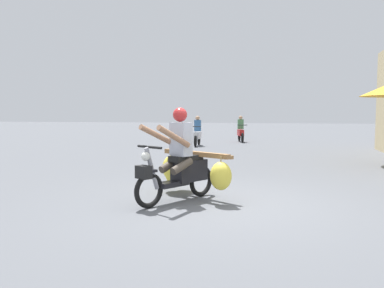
% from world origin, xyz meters
% --- Properties ---
extents(ground_plane, '(120.00, 120.00, 0.00)m').
position_xyz_m(ground_plane, '(0.00, 0.00, 0.00)').
color(ground_plane, '#56595E').
extents(motorbike_main_loaded, '(1.58, 2.01, 1.58)m').
position_xyz_m(motorbike_main_loaded, '(-0.77, 0.41, 0.55)').
color(motorbike_main_loaded, black).
rests_on(motorbike_main_loaded, ground).
extents(motorbike_distant_ahead_left, '(0.66, 1.58, 1.40)m').
position_xyz_m(motorbike_distant_ahead_left, '(-1.57, 14.29, 0.57)').
color(motorbike_distant_ahead_left, black).
rests_on(motorbike_distant_ahead_left, ground).
extents(motorbike_distant_ahead_right, '(0.50, 1.62, 1.40)m').
position_xyz_m(motorbike_distant_ahead_right, '(-3.18, 11.19, 0.57)').
color(motorbike_distant_ahead_right, black).
rests_on(motorbike_distant_ahead_right, ground).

